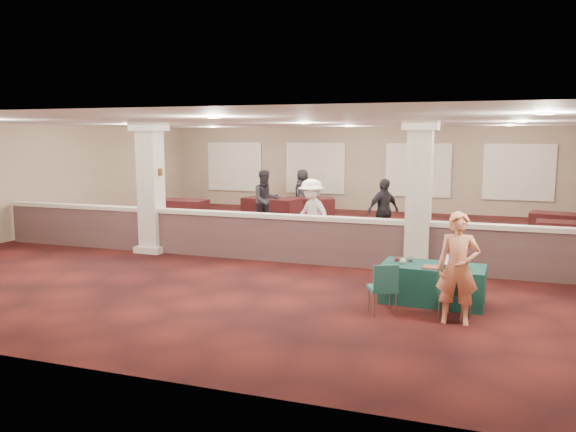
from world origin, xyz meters
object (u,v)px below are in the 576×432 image
(far_table_back_center, at_px, (310,207))
(attendee_d, at_px, (302,190))
(attendee_b, at_px, (312,215))
(woman, at_px, (458,268))
(far_table_back_right, at_px, (563,226))
(attendee_c, at_px, (383,211))
(far_table_front_left, at_px, (179,211))
(far_table_front_center, at_px, (376,236))
(far_table_front_right, at_px, (571,235))
(conf_chair_side, at_px, (384,285))
(near_table, at_px, (432,284))
(conf_chair_main, at_px, (453,287))
(attendee_a, at_px, (266,200))
(far_table_back_left, at_px, (272,209))

(far_table_back_center, bearing_deg, attendee_d, 117.08)
(attendee_b, bearing_deg, woman, -20.75)
(far_table_back_right, xyz_separation_m, attendee_b, (-6.29, -3.80, 0.55))
(far_table_back_center, distance_m, attendee_c, 5.21)
(attendee_d, bearing_deg, far_table_front_left, 73.52)
(far_table_front_left, relative_size, far_table_front_center, 0.97)
(far_table_back_right, bearing_deg, far_table_front_right, -90.00)
(woman, relative_size, attendee_c, 1.00)
(conf_chair_side, bearing_deg, attendee_b, 94.24)
(woman, xyz_separation_m, far_table_back_center, (-5.42, 10.25, -0.53))
(woman, height_order, far_table_front_center, woman)
(near_table, relative_size, conf_chair_main, 1.94)
(woman, distance_m, far_table_front_center, 5.56)
(near_table, bearing_deg, far_table_front_left, 145.68)
(conf_chair_side, distance_m, attendee_a, 8.72)
(near_table, relative_size, attendee_a, 0.94)
(conf_chair_side, height_order, attendee_d, attendee_d)
(woman, distance_m, far_table_back_left, 11.12)
(far_table_back_right, bearing_deg, far_table_back_left, 176.61)
(far_table_front_right, bearing_deg, attendee_d, 152.35)
(far_table_front_right, relative_size, attendee_b, 0.91)
(far_table_front_left, relative_size, attendee_b, 1.04)
(far_table_front_right, xyz_separation_m, attendee_b, (-6.29, -2.43, 0.57))
(far_table_back_center, bearing_deg, attendee_c, -51.05)
(attendee_a, bearing_deg, conf_chair_side, -96.62)
(conf_chair_main, distance_m, conf_chair_side, 1.08)
(far_table_front_left, height_order, far_table_back_left, far_table_back_left)
(near_table, relative_size, far_table_back_center, 1.02)
(attendee_a, distance_m, attendee_d, 4.44)
(attendee_b, relative_size, attendee_d, 1.12)
(far_table_front_left, relative_size, attendee_c, 1.07)
(near_table, height_order, far_table_front_left, far_table_front_left)
(woman, height_order, far_table_front_right, woman)
(conf_chair_main, height_order, attendee_d, attendee_d)
(conf_chair_side, bearing_deg, attendee_a, 98.93)
(attendee_c, xyz_separation_m, attendee_d, (-4.01, 5.50, -0.07))
(far_table_back_right, relative_size, attendee_d, 1.09)
(conf_chair_main, xyz_separation_m, far_table_front_right, (2.62, 6.95, -0.19))
(conf_chair_side, distance_m, far_table_front_center, 5.17)
(conf_chair_main, distance_m, far_table_front_center, 5.34)
(far_table_back_center, distance_m, attendee_d, 1.71)
(attendee_c, bearing_deg, woman, -120.94)
(far_table_front_right, xyz_separation_m, attendee_d, (-8.73, 4.57, 0.47))
(far_table_front_right, height_order, attendee_c, attendee_c)
(far_table_front_center, height_order, far_table_back_right, far_table_front_center)
(far_table_back_center, bearing_deg, woman, -62.13)
(attendee_b, bearing_deg, far_table_back_right, 62.04)
(far_table_back_center, relative_size, attendee_a, 0.93)
(woman, height_order, far_table_back_right, woman)
(far_table_back_center, bearing_deg, conf_chair_main, -61.94)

